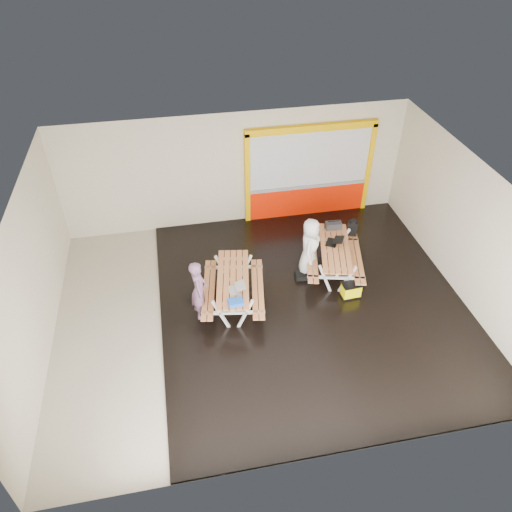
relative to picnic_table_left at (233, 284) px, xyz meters
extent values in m
cube|color=#B7AD9A|center=(0.67, -0.35, -0.67)|extent=(10.00, 8.00, 0.01)
cube|color=white|center=(0.67, -0.35, 2.84)|extent=(10.00, 8.00, 0.01)
cube|color=beige|center=(0.67, 3.66, 1.09)|extent=(10.00, 0.01, 3.50)
cube|color=beige|center=(0.67, -4.35, 1.09)|extent=(10.00, 0.01, 3.50)
cube|color=beige|center=(-4.33, -0.35, 1.09)|extent=(0.01, 8.00, 3.50)
cube|color=beige|center=(5.68, -0.35, 1.09)|extent=(0.01, 8.00, 3.50)
cube|color=black|center=(1.92, -0.35, -0.64)|extent=(7.50, 7.98, 0.05)
cube|color=#F91F01|center=(2.87, 3.58, -0.16)|extent=(3.60, 0.12, 1.00)
cube|color=gray|center=(2.87, 3.58, 0.37)|extent=(3.60, 0.14, 0.10)
cube|color=silver|center=(2.87, 3.59, 1.28)|extent=(3.60, 0.08, 1.72)
cube|color=#FDBC00|center=(1.00, 3.57, 0.79)|extent=(0.14, 0.16, 2.90)
cube|color=#FDBC00|center=(4.74, 3.57, 0.79)|extent=(0.14, 0.16, 2.90)
cube|color=#FDBC00|center=(2.87, 3.57, 2.24)|extent=(3.88, 0.16, 0.20)
cube|color=#C77E4C|center=(-0.30, 0.05, 0.18)|extent=(0.49, 2.16, 0.04)
cube|color=#C77E4C|center=(-0.15, 0.03, 0.18)|extent=(0.49, 2.16, 0.04)
cube|color=#C77E4C|center=(0.00, 0.00, 0.18)|extent=(0.49, 2.16, 0.04)
cube|color=#C77E4C|center=(0.15, -0.03, 0.18)|extent=(0.49, 2.16, 0.04)
cube|color=#C77E4C|center=(0.30, -0.05, 0.18)|extent=(0.49, 2.16, 0.04)
cube|color=white|center=(-0.41, -0.77, -0.20)|extent=(0.41, 0.13, 0.87)
cube|color=white|center=(0.14, -0.86, -0.20)|extent=(0.41, 0.13, 0.87)
cube|color=white|center=(-0.14, -0.81, -0.16)|extent=(1.48, 0.31, 0.07)
cube|color=white|center=(-0.14, -0.81, 0.13)|extent=(0.73, 0.18, 0.07)
cube|color=white|center=(-0.14, 0.86, -0.20)|extent=(0.41, 0.13, 0.87)
cube|color=white|center=(0.41, 0.77, -0.20)|extent=(0.41, 0.13, 0.87)
cube|color=white|center=(0.14, 0.81, -0.16)|extent=(1.48, 0.31, 0.07)
cube|color=white|center=(0.14, 0.81, 0.13)|extent=(0.73, 0.18, 0.07)
cube|color=white|center=(0.00, 0.00, -0.04)|extent=(0.36, 1.77, 0.07)
cube|color=#C77E4C|center=(-0.66, 0.11, -0.14)|extent=(0.48, 2.16, 0.04)
cube|color=#C77E4C|center=(-0.52, 0.09, -0.14)|extent=(0.48, 2.16, 0.04)
cube|color=#C77E4C|center=(0.52, -0.09, -0.14)|extent=(0.48, 2.16, 0.04)
cube|color=#C77E4C|center=(0.66, -0.11, -0.14)|extent=(0.48, 2.16, 0.04)
cube|color=#C77E4C|center=(2.52, 0.78, 0.17)|extent=(0.65, 2.10, 0.04)
cube|color=#C77E4C|center=(2.67, 0.74, 0.17)|extent=(0.65, 2.10, 0.04)
cube|color=#C77E4C|center=(2.82, 0.71, 0.17)|extent=(0.65, 2.10, 0.04)
cube|color=#C77E4C|center=(2.96, 0.67, 0.17)|extent=(0.65, 2.10, 0.04)
cube|color=#C77E4C|center=(3.11, 0.63, 0.17)|extent=(0.65, 2.10, 0.04)
cube|color=white|center=(2.35, -0.01, -0.21)|extent=(0.40, 0.16, 0.85)
cube|color=white|center=(2.89, -0.15, -0.21)|extent=(0.40, 0.16, 0.85)
cube|color=white|center=(2.62, -0.08, -0.16)|extent=(1.43, 0.42, 0.06)
cube|color=white|center=(2.62, -0.08, 0.11)|extent=(0.71, 0.24, 0.06)
cube|color=white|center=(2.75, 1.56, -0.21)|extent=(0.40, 0.16, 0.85)
cube|color=white|center=(3.28, 1.43, -0.21)|extent=(0.40, 0.16, 0.85)
cube|color=white|center=(3.01, 1.49, -0.16)|extent=(1.43, 0.42, 0.06)
cube|color=white|center=(3.01, 1.49, 0.11)|extent=(0.71, 0.24, 0.06)
cube|color=white|center=(2.82, 0.71, -0.05)|extent=(0.49, 1.71, 0.06)
cube|color=#C77E4C|center=(2.18, 0.87, -0.15)|extent=(0.64, 2.10, 0.04)
cube|color=#C77E4C|center=(2.32, 0.83, -0.15)|extent=(0.64, 2.10, 0.04)
cube|color=#C77E4C|center=(3.32, 0.58, -0.15)|extent=(0.64, 2.10, 0.04)
cube|color=#C77E4C|center=(3.46, 0.55, -0.15)|extent=(0.64, 2.10, 0.04)
imported|color=#714D6B|center=(-0.85, -0.31, 0.24)|extent=(0.43, 0.61, 1.59)
imported|color=white|center=(2.16, 0.81, 0.23)|extent=(0.81, 0.94, 1.63)
cube|color=silver|center=(-0.04, -0.46, 0.21)|extent=(0.26, 0.36, 0.02)
cube|color=silver|center=(0.11, -0.46, 0.33)|extent=(0.24, 0.36, 0.07)
cube|color=silver|center=(0.10, -0.46, 0.33)|extent=(0.20, 0.31, 0.06)
cube|color=black|center=(2.78, 0.90, 0.20)|extent=(0.43, 0.47, 0.02)
cube|color=black|center=(2.93, 0.82, 0.33)|extent=(0.41, 0.46, 0.08)
cube|color=silver|center=(2.92, 0.82, 0.33)|extent=(0.35, 0.40, 0.06)
cube|color=blue|center=(-0.08, -0.90, 0.25)|extent=(0.35, 0.26, 0.10)
cube|color=black|center=(3.03, 1.53, 0.29)|extent=(0.44, 0.24, 0.19)
cylinder|color=black|center=(3.03, 1.53, 0.43)|extent=(0.33, 0.04, 0.03)
cube|color=black|center=(3.61, 1.57, 0.09)|extent=(0.33, 0.28, 0.41)
cylinder|color=black|center=(3.61, 1.57, 0.31)|extent=(0.24, 0.24, 0.10)
cube|color=black|center=(1.95, 0.59, -0.54)|extent=(0.42, 0.33, 0.15)
cube|color=black|center=(2.95, -0.35, -0.59)|extent=(0.50, 0.34, 0.05)
cube|color=#ECE400|center=(2.95, -0.35, -0.41)|extent=(0.47, 0.32, 0.36)
cube|color=black|center=(2.95, -0.35, -0.22)|extent=(0.50, 0.34, 0.04)
camera|label=1|loc=(-1.14, -8.73, 7.86)|focal=33.93mm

